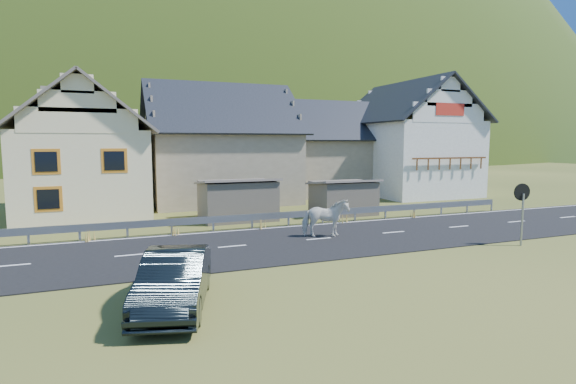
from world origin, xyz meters
name	(u,v)px	position (x,y,z in m)	size (l,w,h in m)	color
ground	(319,240)	(0.00, 0.00, 0.00)	(160.00, 160.00, 0.00)	#353E18
road	(319,239)	(0.00, 0.00, 0.02)	(60.00, 7.00, 0.04)	black
lane_markings	(319,239)	(0.00, 0.00, 0.04)	(60.00, 6.60, 0.01)	silver
guardrail	(289,215)	(0.00, 3.68, 0.56)	(28.10, 0.09, 0.75)	#93969B
shed_left	(237,200)	(-2.00, 6.50, 1.10)	(4.30, 3.30, 2.40)	#675D4F
shed_right	(343,198)	(4.50, 6.00, 1.00)	(3.80, 2.90, 2.20)	#675D4F
house_cream	(85,143)	(-10.00, 12.00, 4.36)	(7.80, 9.80, 8.30)	beige
house_stone_a	(220,139)	(-1.00, 15.00, 4.63)	(10.80, 9.80, 8.90)	gray
house_stone_b	(328,144)	(9.00, 17.00, 4.24)	(9.80, 8.80, 8.10)	gray
house_white	(408,134)	(15.00, 14.00, 5.06)	(8.80, 10.80, 9.70)	white
mountain	(147,200)	(5.00, 180.00, -20.00)	(440.00, 280.00, 260.00)	#1F360D
horse	(325,218)	(0.45, 0.26, 0.92)	(2.08, 0.95, 1.76)	silver
car	(175,280)	(-7.14, -6.13, 0.75)	(1.59, 4.56, 1.50)	black
traffic_mirror	(522,200)	(7.48, -4.15, 1.94)	(0.73, 0.25, 2.65)	#93969B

